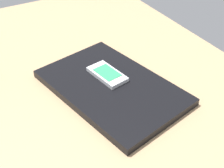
# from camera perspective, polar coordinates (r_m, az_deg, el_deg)

# --- Properties ---
(desk_surface) EXTENTS (1.20, 0.80, 0.03)m
(desk_surface) POSITION_cam_1_polar(r_m,az_deg,el_deg) (0.74, -2.94, -3.07)
(desk_surface) COLOR tan
(desk_surface) RESTS_ON ground
(laptop_closed) EXTENTS (0.37, 0.28, 0.02)m
(laptop_closed) POSITION_cam_1_polar(r_m,az_deg,el_deg) (0.74, 0.00, -0.67)
(laptop_closed) COLOR black
(laptop_closed) RESTS_ON desk_surface
(cell_phone_on_laptop) EXTENTS (0.11, 0.07, 0.01)m
(cell_phone_on_laptop) POSITION_cam_1_polar(r_m,az_deg,el_deg) (0.76, -0.87, 1.79)
(cell_phone_on_laptop) COLOR silver
(cell_phone_on_laptop) RESTS_ON laptop_closed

